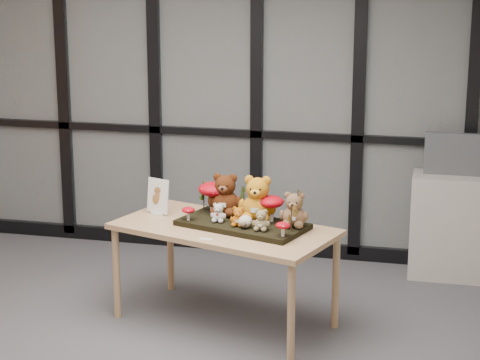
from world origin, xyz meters
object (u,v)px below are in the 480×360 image
(mushroom_front_right, at_px, (283,228))
(monitor, at_px, (455,154))
(bear_beige_small, at_px, (261,219))
(mushroom_front_left, at_px, (188,213))
(display_table, at_px, (224,236))
(diorama_tray, at_px, (243,225))
(mushroom_back_right, at_px, (271,207))
(bear_brown_medium, at_px, (225,192))
(bear_white_bow, at_px, (219,211))
(sign_holder, at_px, (158,198))
(mushroom_back_left, at_px, (213,196))
(plush_cream_hedgehog, at_px, (245,221))
(cabinet, at_px, (451,226))
(bear_tan_back, at_px, (294,207))
(bear_pooh_yellow, at_px, (258,196))
(bear_small_yellow, at_px, (238,215))

(mushroom_front_right, distance_m, monitor, 1.91)
(bear_beige_small, height_order, mushroom_front_left, bear_beige_small)
(display_table, height_order, diorama_tray, diorama_tray)
(bear_beige_small, relative_size, mushroom_back_right, 0.80)
(bear_brown_medium, bearing_deg, mushroom_front_right, -22.16)
(bear_white_bow, height_order, sign_holder, sign_holder)
(display_table, distance_m, sign_holder, 0.60)
(mushroom_back_left, bearing_deg, plush_cream_hedgehog, -45.88)
(mushroom_back_left, relative_size, monitor, 0.50)
(cabinet, relative_size, monitor, 1.77)
(bear_tan_back, relative_size, cabinet, 0.31)
(diorama_tray, xyz_separation_m, bear_pooh_yellow, (0.09, 0.07, 0.19))
(plush_cream_hedgehog, relative_size, monitor, 0.20)
(mushroom_front_left, height_order, sign_holder, sign_holder)
(bear_tan_back, bearing_deg, diorama_tray, -163.72)
(bear_tan_back, height_order, sign_holder, bear_tan_back)
(mushroom_back_right, bearing_deg, cabinet, 45.90)
(mushroom_front_right, distance_m, cabinet, 1.92)
(bear_brown_medium, xyz_separation_m, mushroom_front_left, (-0.21, -0.20, -0.11))
(bear_tan_back, relative_size, bear_small_yellow, 1.76)
(plush_cream_hedgehog, height_order, monitor, monitor)
(mushroom_front_left, relative_size, sign_holder, 0.40)
(mushroom_front_right, bearing_deg, plush_cream_hedgehog, 155.37)
(bear_pooh_yellow, height_order, sign_holder, bear_pooh_yellow)
(bear_tan_back, distance_m, bear_white_bow, 0.52)
(mushroom_back_right, bearing_deg, sign_holder, 172.61)
(diorama_tray, relative_size, bear_tan_back, 3.32)
(monitor, bearing_deg, plush_cream_hedgehog, -132.82)
(plush_cream_hedgehog, bearing_deg, bear_tan_back, 37.76)
(bear_pooh_yellow, xyz_separation_m, bear_white_bow, (-0.25, -0.10, -0.10))
(display_table, distance_m, bear_white_bow, 0.18)
(bear_white_bow, bearing_deg, bear_beige_small, -2.64)
(mushroom_back_right, bearing_deg, mushroom_front_right, -65.15)
(bear_small_yellow, height_order, mushroom_back_left, mushroom_back_left)
(bear_beige_small, distance_m, mushroom_back_left, 0.55)
(mushroom_back_right, bearing_deg, mushroom_back_left, 163.31)
(bear_tan_back, distance_m, plush_cream_hedgehog, 0.34)
(display_table, bearing_deg, bear_brown_medium, 119.95)
(display_table, bearing_deg, bear_beige_small, -6.72)
(bear_brown_medium, height_order, bear_white_bow, bear_brown_medium)
(bear_small_yellow, relative_size, mushroom_back_right, 0.74)
(bear_brown_medium, distance_m, mushroom_front_left, 0.31)
(mushroom_front_right, xyz_separation_m, cabinet, (1.06, 1.56, -0.37))
(bear_white_bow, bearing_deg, bear_tan_back, 19.95)
(bear_white_bow, distance_m, sign_holder, 0.54)
(bear_pooh_yellow, relative_size, mushroom_front_left, 3.36)
(bear_brown_medium, bearing_deg, bear_tan_back, -0.25)
(bear_beige_small, bearing_deg, display_table, 173.28)
(bear_white_bow, relative_size, mushroom_front_right, 1.37)
(bear_tan_back, height_order, mushroom_back_right, bear_tan_back)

